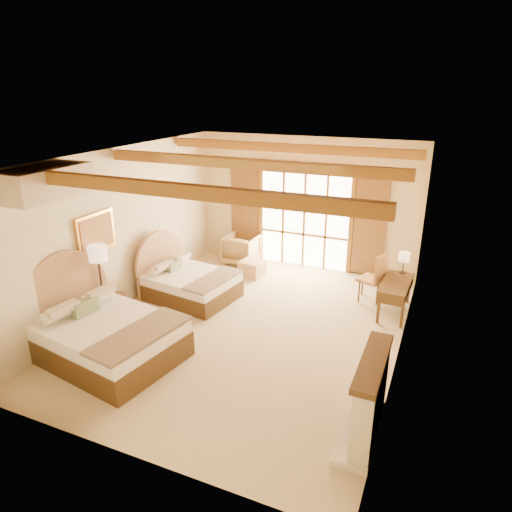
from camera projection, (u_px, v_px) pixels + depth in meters
The scene contains 19 objects.
floor at pixel (247, 327), 8.66m from camera, with size 7.00×7.00×0.00m, color tan.
wall_back at pixel (306, 203), 11.11m from camera, with size 5.50×5.50×0.00m, color beige.
wall_left at pixel (121, 229), 9.12m from camera, with size 7.00×7.00×0.00m, color beige.
wall_right at pixel (407, 271), 7.09m from camera, with size 7.00×7.00×0.00m, color beige.
ceiling at pixel (246, 156), 7.54m from camera, with size 7.00×7.00×0.00m, color #AC703C.
ceiling_beams at pixel (246, 164), 7.58m from camera, with size 5.39×4.60×0.18m, color #905F1E, non-canonical shape.
french_doors at pixel (304, 218), 11.18m from camera, with size 3.95×0.08×2.60m.
fireplace at pixel (368, 403), 5.80m from camera, with size 0.46×1.40×1.16m.
painting at pixel (96, 233), 8.40m from camera, with size 0.06×0.95×0.75m.
canopy_valance at pixel (44, 182), 6.79m from camera, with size 0.70×1.40×0.45m, color beige.
bed_near at pixel (101, 332), 7.59m from camera, with size 2.49×2.03×1.47m.
bed_far at pixel (185, 281), 9.78m from camera, with size 2.01×1.62×1.20m.
nightstand at pixel (107, 311), 8.60m from camera, with size 0.52×0.52×0.63m, color #4B3115.
floor_lamp at pixel (98, 258), 8.24m from camera, with size 0.34×0.34×1.61m.
armchair at pixel (241, 249), 11.67m from camera, with size 0.79×0.81×0.74m, color tan.
ottoman at pixel (252, 268), 10.94m from camera, with size 0.52×0.52×0.38m, color #AA7153.
desk at pixel (395, 296), 9.09m from camera, with size 0.58×1.26×0.67m.
desk_chair at pixel (371, 286), 9.63m from camera, with size 0.61×0.60×1.07m.
desk_lamp at pixel (404, 258), 9.31m from camera, with size 0.22×0.22×0.44m.
Camera 1 is at (3.17, -6.95, 4.31)m, focal length 32.00 mm.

